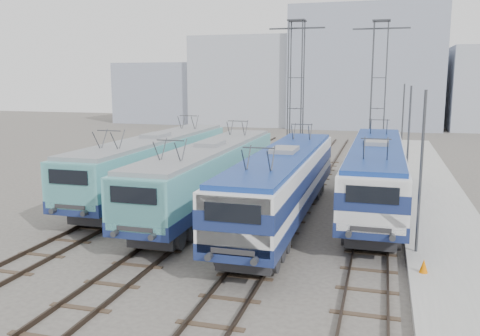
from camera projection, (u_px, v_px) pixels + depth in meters
name	position (u px, v px, depth m)	size (l,w,h in m)	color
ground	(206.00, 255.00, 21.72)	(160.00, 160.00, 0.00)	#514C47
platform	(441.00, 220.00, 26.54)	(4.00, 70.00, 0.30)	#9E9E99
locomotive_far_left	(155.00, 161.00, 31.99)	(2.96, 18.70, 3.52)	navy
locomotive_center_left	(209.00, 172.00, 28.45)	(2.91, 18.36, 3.45)	navy
locomotive_center_right	(283.00, 180.00, 25.88)	(2.92, 18.44, 3.47)	navy
locomotive_far_right	(376.00, 170.00, 28.49)	(2.95, 18.68, 3.51)	navy
catenary_tower_west	(296.00, 88.00, 41.41)	(4.50, 1.20, 12.00)	#3F4247
catenary_tower_east	(378.00, 88.00, 41.56)	(4.50, 1.20, 12.00)	#3F4247
mast_front	(421.00, 176.00, 20.70)	(0.12, 0.12, 7.00)	#3F4247
mast_mid	(408.00, 142.00, 32.07)	(0.12, 0.12, 7.00)	#3F4247
mast_rear	(402.00, 125.00, 43.44)	(0.12, 0.12, 7.00)	#3F4247
safety_cone	(424.00, 266.00, 18.87)	(0.32, 0.32, 0.52)	#DA6800
building_west	(252.00, 81.00, 83.01)	(18.00, 12.00, 14.00)	#A5ABB9
building_center	(366.00, 68.00, 77.83)	(22.00, 14.00, 18.00)	#8E96AC
building_far_west	(163.00, 93.00, 87.65)	(14.00, 10.00, 10.00)	#8E96AC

